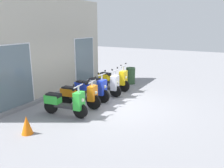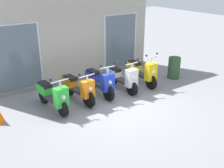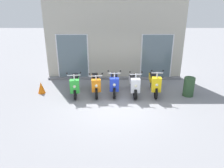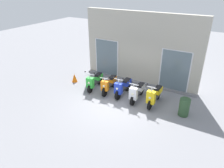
% 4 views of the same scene
% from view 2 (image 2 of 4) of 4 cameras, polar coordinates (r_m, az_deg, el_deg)
% --- Properties ---
extents(ground_plane, '(40.00, 40.00, 0.00)m').
position_cam_2_polar(ground_plane, '(8.26, 1.38, -4.67)').
color(ground_plane, gray).
extents(storefront_facade, '(6.79, 0.50, 4.02)m').
position_cam_2_polar(storefront_facade, '(10.08, -8.56, 11.67)').
color(storefront_facade, '#B2AD9E').
rests_on(storefront_facade, ground_plane).
extents(scooter_green, '(0.61, 1.61, 1.20)m').
position_cam_2_polar(scooter_green, '(8.05, -12.55, -2.32)').
color(scooter_green, black).
rests_on(scooter_green, ground_plane).
extents(scooter_orange, '(0.59, 1.67, 1.14)m').
position_cam_2_polar(scooter_orange, '(8.44, -7.24, -0.75)').
color(scooter_orange, black).
rests_on(scooter_orange, ground_plane).
extents(scooter_blue, '(0.56, 1.61, 1.24)m').
position_cam_2_polar(scooter_blue, '(8.82, -2.62, 0.55)').
color(scooter_blue, black).
rests_on(scooter_blue, ground_plane).
extents(scooter_white, '(0.55, 1.61, 1.22)m').
position_cam_2_polar(scooter_white, '(9.21, 2.15, 1.37)').
color(scooter_white, black).
rests_on(scooter_white, ground_plane).
extents(scooter_yellow, '(0.53, 1.63, 1.28)m').
position_cam_2_polar(scooter_yellow, '(9.73, 6.36, 2.72)').
color(scooter_yellow, black).
rests_on(scooter_yellow, ground_plane).
extents(trash_bin, '(0.46, 0.46, 0.83)m').
position_cam_2_polar(trash_bin, '(10.60, 13.03, 3.37)').
color(trash_bin, '#2D4C2D').
rests_on(trash_bin, ground_plane).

